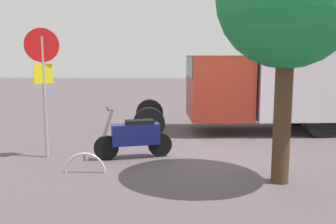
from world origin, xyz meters
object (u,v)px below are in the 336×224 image
Objects in this scene: motorcycle at (135,136)px; stop_sign at (43,72)px; box_truck_near at (293,79)px; bike_rack_hoop at (85,173)px.

stop_sign is at bearing -15.89° from motorcycle.
motorcycle is at bearing 32.01° from box_truck_near.
bike_rack_hoop is (-1.18, 1.15, -1.97)m from stop_sign.
box_truck_near is 4.60× the size of motorcycle.
bike_rack_hoop is (0.89, 1.14, -0.52)m from motorcycle.
motorcycle is (4.51, 3.27, -1.12)m from box_truck_near.
box_truck_near is 2.75× the size of stop_sign.
motorcycle is 2.08× the size of bike_rack_hoop.
motorcycle reaches higher than bike_rack_hoop.
box_truck_near reaches higher than motorcycle.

